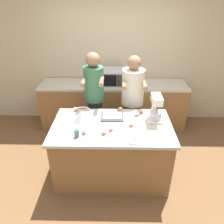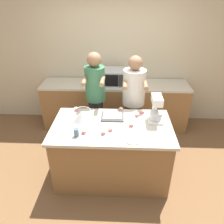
% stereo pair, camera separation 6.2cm
% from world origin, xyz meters
% --- Properties ---
extents(ground_plane, '(16.00, 16.00, 0.00)m').
position_xyz_m(ground_plane, '(0.00, 0.00, 0.00)').
color(ground_plane, brown).
extents(back_wall, '(10.00, 0.06, 2.70)m').
position_xyz_m(back_wall, '(0.00, 1.76, 1.35)').
color(back_wall, beige).
rests_on(back_wall, ground_plane).
extents(island_counter, '(1.62, 0.92, 0.89)m').
position_xyz_m(island_counter, '(0.00, 0.00, 0.44)').
color(island_counter, olive).
rests_on(island_counter, ground_plane).
extents(back_counter, '(2.80, 0.60, 0.92)m').
position_xyz_m(back_counter, '(0.00, 1.41, 0.46)').
color(back_counter, olive).
rests_on(back_counter, ground_plane).
extents(person_left, '(0.33, 0.50, 1.68)m').
position_xyz_m(person_left, '(-0.30, 0.74, 0.90)').
color(person_left, '#232328').
rests_on(person_left, ground_plane).
extents(person_right, '(0.37, 0.52, 1.63)m').
position_xyz_m(person_right, '(0.32, 0.74, 0.85)').
color(person_right, '#33384C').
rests_on(person_right, ground_plane).
extents(stand_mixer, '(0.20, 0.30, 0.37)m').
position_xyz_m(stand_mixer, '(0.60, 0.17, 1.05)').
color(stand_mixer, white).
rests_on(stand_mixer, island_counter).
extents(mixing_bowl, '(0.26, 0.26, 0.16)m').
position_xyz_m(mixing_bowl, '(-0.42, 0.11, 0.97)').
color(mixing_bowl, '#BCBCC1').
rests_on(mixing_bowl, island_counter).
extents(baking_tray, '(0.32, 0.26, 0.04)m').
position_xyz_m(baking_tray, '(-0.00, 0.21, 0.90)').
color(baking_tray, '#4C4C51').
rests_on(baking_tray, island_counter).
extents(microwave_oven, '(0.56, 0.40, 0.28)m').
position_xyz_m(microwave_oven, '(-0.08, 1.41, 1.05)').
color(microwave_oven, '#B7B7BC').
rests_on(microwave_oven, back_counter).
extents(drinking_glass, '(0.06, 0.06, 0.11)m').
position_xyz_m(drinking_glass, '(-0.43, -0.27, 0.94)').
color(drinking_glass, slate).
rests_on(drinking_glass, island_counter).
extents(small_plate, '(0.20, 0.20, 0.02)m').
position_xyz_m(small_plate, '(0.27, -0.32, 0.89)').
color(small_plate, white).
rests_on(small_plate, island_counter).
extents(cupcake_0, '(0.06, 0.06, 0.06)m').
position_xyz_m(cupcake_0, '(0.26, -0.02, 0.92)').
color(cupcake_0, '#D17084').
rests_on(cupcake_0, island_counter).
extents(cupcake_1, '(0.06, 0.06, 0.06)m').
position_xyz_m(cupcake_1, '(-0.10, -0.21, 0.92)').
color(cupcake_1, '#D17084').
rests_on(cupcake_1, island_counter).
extents(cupcake_2, '(0.06, 0.06, 0.06)m').
position_xyz_m(cupcake_2, '(-0.56, 0.39, 0.92)').
color(cupcake_2, '#D17084').
rests_on(cupcake_2, island_counter).
extents(cupcake_3, '(0.06, 0.06, 0.06)m').
position_xyz_m(cupcake_3, '(-0.35, -0.20, 0.92)').
color(cupcake_3, '#D17084').
rests_on(cupcake_3, island_counter).
extents(cupcake_4, '(0.06, 0.06, 0.06)m').
position_xyz_m(cupcake_4, '(0.35, 0.25, 0.92)').
color(cupcake_4, '#D17084').
rests_on(cupcake_4, island_counter).
extents(cupcake_5, '(0.06, 0.06, 0.06)m').
position_xyz_m(cupcake_5, '(0.12, 0.40, 0.92)').
color(cupcake_5, '#D17084').
rests_on(cupcake_5, island_counter).
extents(cupcake_6, '(0.06, 0.06, 0.06)m').
position_xyz_m(cupcake_6, '(0.44, 0.34, 0.92)').
color(cupcake_6, '#D17084').
rests_on(cupcake_6, island_counter).
extents(cupcake_7, '(0.06, 0.06, 0.06)m').
position_xyz_m(cupcake_7, '(-0.01, -0.13, 0.92)').
color(cupcake_7, '#D17084').
rests_on(cupcake_7, island_counter).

